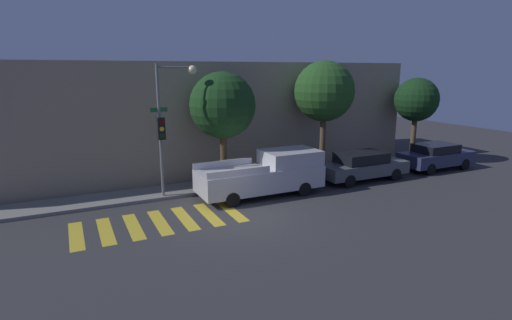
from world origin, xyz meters
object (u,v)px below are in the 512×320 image
Objects in this scene: pickup_truck at (266,174)px; tree_far_end at (416,100)px; sedan_near_corner at (362,166)px; sedan_middle at (436,156)px; tree_midblock at (324,92)px; tree_near_corner at (223,106)px; traffic_light_pole at (168,115)px.

tree_far_end is (10.67, 1.85, 2.72)m from pickup_truck.
sedan_middle is at bearing 0.00° from sedan_near_corner.
sedan_near_corner is 1.08× the size of sedan_middle.
pickup_truck is at bearing -170.16° from tree_far_end.
sedan_near_corner is at bearing -0.00° from pickup_truck.
tree_near_corner is at bearing 180.00° from tree_midblock.
tree_near_corner is (-11.77, 1.85, 3.05)m from sedan_middle.
tree_far_end reaches higher than sedan_near_corner.
tree_near_corner is (2.63, 0.58, 0.23)m from traffic_light_pole.
traffic_light_pole is 4.87m from pickup_truck.
sedan_near_corner is (5.33, -0.00, -0.20)m from pickup_truck.
sedan_near_corner is 0.93× the size of tree_far_end.
sedan_middle is 0.72× the size of tree_midblock.
traffic_light_pole is 1.33× the size of sedan_middle.
sedan_near_corner is at bearing -58.86° from tree_midblock.
tree_near_corner is at bearing 12.45° from traffic_light_pole.
traffic_light_pole is at bearing 174.95° from sedan_middle.
sedan_middle is 0.79× the size of tree_near_corner.
pickup_truck is 5.34m from sedan_near_corner.
sedan_near_corner is 5.16m from sedan_middle.
tree_far_end is at bearing 84.57° from sedan_middle.
sedan_near_corner is at bearing -15.64° from tree_near_corner.
tree_far_end is at bearing 0.00° from tree_midblock.
traffic_light_pole is 2.70m from tree_near_corner.
traffic_light_pole reaches higher than sedan_near_corner.
traffic_light_pole is 1.06× the size of tree_near_corner.
sedan_near_corner is at bearing -7.83° from traffic_light_pole.
pickup_truck is at bearing -156.31° from tree_midblock.
sedan_middle is 0.86× the size of tree_far_end.
traffic_light_pole is 8.17m from tree_midblock.
tree_midblock is (-1.12, 1.85, 3.55)m from sedan_near_corner.
pickup_truck is at bearing 180.00° from sedan_middle.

